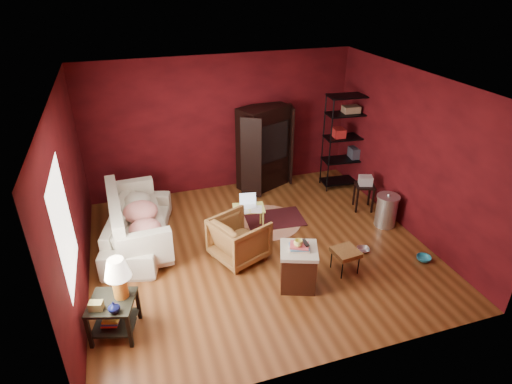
% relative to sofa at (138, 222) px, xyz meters
% --- Properties ---
extents(room, '(5.54, 5.04, 2.84)m').
position_rel_sofa_xyz_m(room, '(1.87, -0.85, 0.98)').
color(room, brown).
rests_on(room, ground).
extents(sofa, '(1.16, 2.26, 0.85)m').
position_rel_sofa_xyz_m(sofa, '(0.00, 0.00, 0.00)').
color(sofa, beige).
rests_on(sofa, ground).
extents(armchair, '(0.97, 1.00, 0.80)m').
position_rel_sofa_xyz_m(armchair, '(1.53, -0.95, -0.02)').
color(armchair, black).
rests_on(armchair, ground).
extents(pet_bowl_steel, '(0.22, 0.10, 0.21)m').
position_rel_sofa_xyz_m(pet_bowl_steel, '(3.56, -1.43, -0.32)').
color(pet_bowl_steel, silver).
rests_on(pet_bowl_steel, ground).
extents(pet_bowl_turquoise, '(0.24, 0.11, 0.24)m').
position_rel_sofa_xyz_m(pet_bowl_turquoise, '(4.36, -1.96, -0.31)').
color(pet_bowl_turquoise, teal).
rests_on(pet_bowl_turquoise, ground).
extents(vase, '(0.17, 0.18, 0.15)m').
position_rel_sofa_xyz_m(vase, '(-0.42, -2.23, 0.18)').
color(vase, '#0D1241').
rests_on(vase, side_table).
extents(mug, '(0.13, 0.11, 0.13)m').
position_rel_sofa_xyz_m(mug, '(2.13, -1.91, 0.37)').
color(mug, '#FBF47A').
rests_on(mug, hamper).
extents(side_table, '(0.69, 0.69, 1.10)m').
position_rel_sofa_xyz_m(side_table, '(-0.39, -1.99, 0.24)').
color(side_table, black).
rests_on(side_table, ground).
extents(sofa_cushions, '(0.92, 2.09, 0.86)m').
position_rel_sofa_xyz_m(sofa_cushions, '(-0.04, -0.02, -0.00)').
color(sofa_cushions, beige).
rests_on(sofa_cushions, sofa).
extents(hamper, '(0.69, 0.69, 0.75)m').
position_rel_sofa_xyz_m(hamper, '(2.16, -1.88, -0.08)').
color(hamper, '#431E0F').
rests_on(hamper, ground).
extents(footstool, '(0.41, 0.41, 0.39)m').
position_rel_sofa_xyz_m(footstool, '(3.00, -1.79, -0.09)').
color(footstool, black).
rests_on(footstool, ground).
extents(rug_round, '(1.29, 1.29, 0.01)m').
position_rel_sofa_xyz_m(rug_round, '(2.31, -0.06, -0.42)').
color(rug_round, beige).
rests_on(rug_round, ground).
extents(rug_oriental, '(1.13, 0.80, 0.01)m').
position_rel_sofa_xyz_m(rug_oriental, '(2.49, -0.01, -0.41)').
color(rug_oriental, '#52161D').
rests_on(rug_oriental, ground).
extents(laptop_desk, '(0.61, 0.51, 0.68)m').
position_rel_sofa_xyz_m(laptop_desk, '(1.91, -0.20, -0.00)').
color(laptop_desk, '#F6FF74').
rests_on(laptop_desk, ground).
extents(tv_armoire, '(1.28, 1.06, 1.78)m').
position_rel_sofa_xyz_m(tv_armoire, '(2.74, 1.39, 0.50)').
color(tv_armoire, black).
rests_on(tv_armoire, ground).
extents(wire_shelving, '(1.02, 0.51, 2.01)m').
position_rel_sofa_xyz_m(wire_shelving, '(4.44, 0.89, 0.68)').
color(wire_shelving, black).
rests_on(wire_shelving, ground).
extents(small_stand, '(0.45, 0.45, 0.71)m').
position_rel_sofa_xyz_m(small_stand, '(4.28, -0.15, 0.10)').
color(small_stand, black).
rests_on(small_stand, ground).
extents(trash_can, '(0.55, 0.55, 0.65)m').
position_rel_sofa_xyz_m(trash_can, '(4.36, -0.81, -0.12)').
color(trash_can, silver).
rests_on(trash_can, ground).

